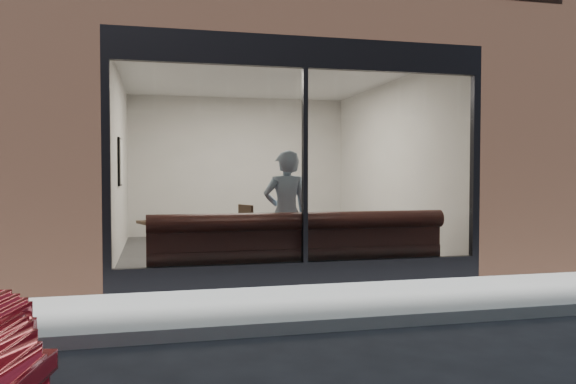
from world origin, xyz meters
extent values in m
plane|color=black|center=(0.00, 0.00, 0.00)|extent=(120.00, 120.00, 0.00)
cube|color=gray|center=(0.00, 1.00, 0.01)|extent=(40.00, 2.00, 0.01)
cube|color=gray|center=(0.00, -0.05, 0.06)|extent=(40.00, 0.10, 0.12)
cube|color=brown|center=(-3.75, 8.00, 1.60)|extent=(2.50, 12.00, 3.20)
cube|color=brown|center=(3.75, 8.00, 1.60)|extent=(2.50, 12.00, 3.20)
cube|color=brown|center=(0.00, 11.00, 1.60)|extent=(5.00, 6.00, 3.20)
plane|color=#2D2D30|center=(0.00, 5.00, 0.02)|extent=(6.00, 6.00, 0.00)
plane|color=white|center=(0.00, 5.00, 3.19)|extent=(6.00, 6.00, 0.00)
plane|color=silver|center=(0.00, 7.99, 1.60)|extent=(5.00, 0.00, 5.00)
plane|color=silver|center=(-2.49, 5.00, 1.60)|extent=(0.00, 6.00, 6.00)
plane|color=silver|center=(2.49, 5.00, 1.60)|extent=(0.00, 6.00, 6.00)
cube|color=black|center=(0.00, 2.05, 0.15)|extent=(5.00, 0.10, 0.30)
cube|color=black|center=(0.00, 2.05, 3.00)|extent=(5.00, 0.10, 0.40)
cube|color=black|center=(0.00, 2.05, 1.55)|extent=(0.06, 0.10, 2.50)
plane|color=white|center=(0.00, 2.02, 1.55)|extent=(4.80, 0.00, 4.80)
cube|color=black|center=(0.00, 2.45, 0.23)|extent=(4.00, 0.55, 0.45)
imported|color=#95B2CD|center=(-0.10, 2.71, 0.88)|extent=(0.66, 0.45, 1.77)
cube|color=black|center=(-1.74, 3.32, 0.74)|extent=(0.85, 0.85, 0.04)
cube|color=black|center=(1.51, 3.00, 0.74)|extent=(0.80, 0.80, 0.04)
cube|color=black|center=(-0.67, 3.76, 0.24)|extent=(0.51, 0.51, 0.04)
cube|color=white|center=(-2.45, 4.94, 1.64)|extent=(0.02, 0.56, 0.75)
camera|label=1|loc=(-1.87, -4.95, 1.46)|focal=35.00mm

